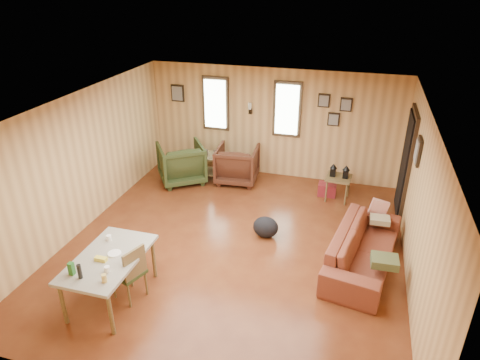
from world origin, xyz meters
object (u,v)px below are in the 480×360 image
(side_table, at_px, (339,176))
(dining_table, at_px, (108,262))
(recliner_green, at_px, (181,161))
(recliner_brown, at_px, (237,163))
(end_table, at_px, (212,163))
(sofa, at_px, (364,243))

(side_table, bearing_deg, dining_table, -125.80)
(recliner_green, bearing_deg, recliner_brown, 160.87)
(side_table, height_order, dining_table, dining_table)
(recliner_brown, height_order, side_table, recliner_brown)
(end_table, xyz_separation_m, side_table, (2.76, -0.19, 0.13))
(sofa, distance_m, end_table, 4.03)
(sofa, relative_size, recliner_green, 2.25)
(sofa, bearing_deg, dining_table, 127.69)
(recliner_brown, distance_m, side_table, 2.20)
(recliner_green, bearing_deg, sofa, 117.67)
(recliner_green, bearing_deg, end_table, 170.63)
(side_table, distance_m, dining_table, 4.78)
(sofa, xyz_separation_m, end_table, (-3.31, 2.30, -0.02))
(side_table, bearing_deg, recliner_brown, 173.76)
(recliner_brown, height_order, end_table, recliner_brown)
(end_table, relative_size, side_table, 0.92)
(recliner_green, distance_m, end_table, 0.66)
(recliner_brown, distance_m, end_table, 0.58)
(sofa, height_order, recliner_green, recliner_green)
(sofa, relative_size, side_table, 2.79)
(end_table, bearing_deg, sofa, -34.80)
(recliner_brown, height_order, recliner_green, recliner_green)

